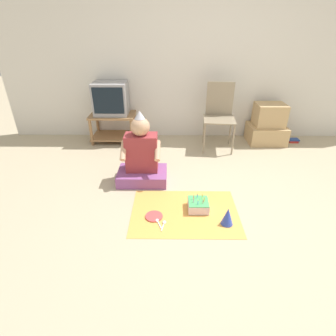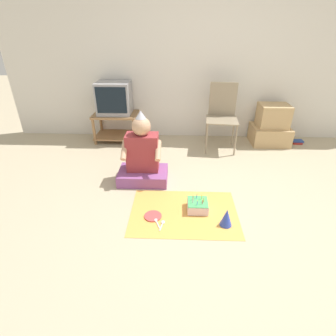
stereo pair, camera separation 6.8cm
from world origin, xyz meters
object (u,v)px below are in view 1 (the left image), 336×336
(book_pile, at_px, (293,140))
(party_hat_blue, at_px, (228,216))
(cardboard_box_stack, at_px, (267,126))
(person_seated, at_px, (142,159))
(paper_plate, at_px, (154,216))
(folding_chair, at_px, (219,112))
(birthday_cake, at_px, (198,205))
(tv, at_px, (111,98))

(book_pile, height_order, party_hat_blue, party_hat_blue)
(cardboard_box_stack, xyz_separation_m, person_seated, (-1.88, -1.21, 0.02))
(cardboard_box_stack, height_order, person_seated, person_seated)
(cardboard_box_stack, relative_size, book_pile, 3.68)
(cardboard_box_stack, distance_m, paper_plate, 2.58)
(folding_chair, bearing_deg, birthday_cake, -104.91)
(paper_plate, bearing_deg, person_seated, 104.10)
(folding_chair, xyz_separation_m, party_hat_blue, (-0.17, -1.85, -0.46))
(folding_chair, xyz_separation_m, cardboard_box_stack, (0.82, 0.17, -0.28))
(person_seated, distance_m, party_hat_blue, 1.22)
(tv, height_order, birthday_cake, tv)
(party_hat_blue, bearing_deg, person_seated, 137.76)
(cardboard_box_stack, height_order, book_pile, cardboard_box_stack)
(book_pile, bearing_deg, tv, 179.18)
(birthday_cake, distance_m, paper_plate, 0.47)
(tv, xyz_separation_m, book_pile, (2.92, -0.04, -0.66))
(person_seated, bearing_deg, tv, 114.71)
(person_seated, xyz_separation_m, paper_plate, (0.18, -0.71, -0.28))
(book_pile, distance_m, birthday_cake, 2.49)
(book_pile, xyz_separation_m, party_hat_blue, (-1.45, -2.03, 0.07))
(folding_chair, relative_size, book_pile, 5.67)
(paper_plate, bearing_deg, birthday_cake, 15.98)
(cardboard_box_stack, distance_m, person_seated, 2.24)
(paper_plate, bearing_deg, cardboard_box_stack, 48.56)
(party_hat_blue, bearing_deg, paper_plate, 172.37)
(tv, distance_m, person_seated, 1.44)
(cardboard_box_stack, xyz_separation_m, paper_plate, (-1.70, -1.93, -0.26))
(tv, xyz_separation_m, party_hat_blue, (1.47, -2.07, -0.59))
(tv, distance_m, birthday_cake, 2.29)
(party_hat_blue, bearing_deg, tv, 125.41)
(person_seated, distance_m, paper_plate, 0.79)
(birthday_cake, xyz_separation_m, party_hat_blue, (0.26, -0.22, 0.04))
(tv, relative_size, paper_plate, 2.93)
(cardboard_box_stack, bearing_deg, party_hat_blue, -116.07)
(folding_chair, xyz_separation_m, person_seated, (-1.06, -1.04, -0.26))
(cardboard_box_stack, bearing_deg, person_seated, -147.17)
(birthday_cake, bearing_deg, folding_chair, 75.09)
(cardboard_box_stack, relative_size, birthday_cake, 3.00)
(book_pile, bearing_deg, birthday_cake, -133.55)
(book_pile, height_order, paper_plate, book_pile)
(cardboard_box_stack, relative_size, party_hat_blue, 3.51)
(book_pile, distance_m, person_seated, 2.65)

